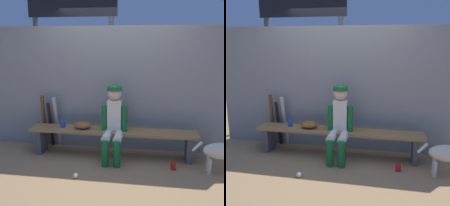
{
  "view_description": "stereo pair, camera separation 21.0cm",
  "coord_description": "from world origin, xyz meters",
  "views": [
    {
      "loc": [
        0.6,
        -3.97,
        1.83
      ],
      "look_at": [
        0.0,
        0.0,
        0.9
      ],
      "focal_mm": 41.73,
      "sensor_mm": 36.0,
      "label": 1
    },
    {
      "loc": [
        0.81,
        -3.94,
        1.83
      ],
      "look_at": [
        0.0,
        0.0,
        0.9
      ],
      "focal_mm": 41.73,
      "sensor_mm": 36.0,
      "label": 2
    }
  ],
  "objects": [
    {
      "name": "bat_wood_dark",
      "position": [
        -1.26,
        0.23,
        0.47
      ],
      "size": [
        0.09,
        0.17,
        0.95
      ],
      "primitive_type": "cylinder",
      "rotation": [
        0.1,
        0.0,
        0.19
      ],
      "color": "brown",
      "rests_on": "ground_plane"
    },
    {
      "name": "cup_on_bench",
      "position": [
        -0.83,
        0.03,
        0.51
      ],
      "size": [
        0.08,
        0.08,
        0.11
      ],
      "primitive_type": "cylinder",
      "color": "#1E47AD",
      "rests_on": "dugout_bench"
    },
    {
      "name": "bat_aluminum_black",
      "position": [
        -1.14,
        0.23,
        0.42
      ],
      "size": [
        0.08,
        0.25,
        0.83
      ],
      "primitive_type": "cylinder",
      "rotation": [
        0.22,
        0.0,
        0.09
      ],
      "color": "black",
      "rests_on": "ground_plane"
    },
    {
      "name": "bat_aluminum_silver",
      "position": [
        -1.04,
        0.27,
        0.46
      ],
      "size": [
        0.07,
        0.26,
        0.92
      ],
      "primitive_type": "cylinder",
      "rotation": [
        0.22,
        0.0,
        0.02
      ],
      "color": "#B7B7BC",
      "rests_on": "ground_plane"
    },
    {
      "name": "baseball_glove",
      "position": [
        -0.49,
        0.0,
        0.51
      ],
      "size": [
        0.28,
        0.2,
        0.12
      ],
      "primitive_type": "ellipsoid",
      "color": "brown",
      "rests_on": "dugout_bench"
    },
    {
      "name": "chainlink_fence",
      "position": [
        0.0,
        0.36,
        1.05
      ],
      "size": [
        4.47,
        0.03,
        2.11
      ],
      "primitive_type": "cube",
      "color": "gray",
      "rests_on": "ground_plane"
    },
    {
      "name": "cup_on_ground",
      "position": [
        0.97,
        -0.34,
        0.06
      ],
      "size": [
        0.08,
        0.08,
        0.11
      ],
      "primitive_type": "cylinder",
      "color": "red",
      "rests_on": "ground_plane"
    },
    {
      "name": "ground_plane",
      "position": [
        0.0,
        0.0,
        0.0
      ],
      "size": [
        30.0,
        30.0,
        0.0
      ],
      "primitive_type": "plane",
      "color": "#9E7A51"
    },
    {
      "name": "baseball",
      "position": [
        -0.39,
        -0.8,
        0.04
      ],
      "size": [
        0.07,
        0.07,
        0.07
      ],
      "primitive_type": "sphere",
      "color": "white",
      "rests_on": "ground_plane"
    },
    {
      "name": "dugout_bench",
      "position": [
        0.0,
        0.0,
        0.36
      ],
      "size": [
        2.74,
        0.36,
        0.45
      ],
      "color": "olive",
      "rests_on": "ground_plane"
    },
    {
      "name": "player_seated",
      "position": [
        0.04,
        -0.11,
        0.64
      ],
      "size": [
        0.41,
        0.55,
        1.17
      ],
      "color": "silver",
      "rests_on": "ground_plane"
    },
    {
      "name": "scoreboard",
      "position": [
        -0.94,
        1.28,
        2.4
      ],
      "size": [
        2.09,
        0.27,
        3.45
      ],
      "color": "#3F3F42",
      "rests_on": "ground_plane"
    }
  ]
}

